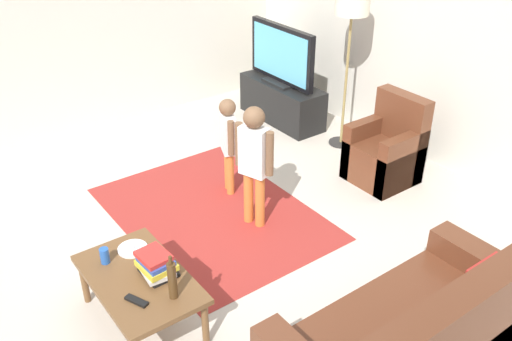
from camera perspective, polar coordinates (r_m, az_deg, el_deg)
ground at (r=4.75m, az=-5.92°, el=-8.98°), size 7.80×7.80×0.00m
wall_back at (r=6.01m, az=19.27°, el=12.65°), size 6.00×0.12×2.70m
wall_left at (r=6.70m, az=-20.38°, el=14.13°), size 0.12×6.00×2.70m
area_rug at (r=5.28m, az=-4.47°, el=-4.36°), size 2.20×1.60×0.01m
tv_stand at (r=7.02m, az=2.66°, el=7.03°), size 1.20×0.44×0.50m
tv at (r=6.79m, az=2.64°, el=11.69°), size 1.10×0.28×0.71m
armchair at (r=5.83m, az=13.30°, el=1.79°), size 0.60×0.60×0.90m
floor_lamp at (r=6.06m, az=9.82°, el=15.90°), size 0.36×0.36×1.78m
child_near_tv at (r=5.32m, az=-2.87°, el=3.38°), size 0.31×0.19×0.99m
child_center at (r=4.77m, az=-0.19°, el=1.45°), size 0.37×0.21×1.15m
coffee_table at (r=4.02m, az=-11.89°, el=-11.14°), size 1.00×0.60×0.42m
book_stack at (r=3.93m, az=-10.21°, el=-9.50°), size 0.29×0.23×0.17m
bottle at (r=3.70m, az=-8.59°, el=-11.04°), size 0.06×0.06×0.34m
tv_remote at (r=3.79m, az=-12.16°, el=-12.94°), size 0.18×0.11×0.02m
soda_can at (r=4.13m, az=-15.27°, el=-8.43°), size 0.07×0.07×0.12m
plate at (r=4.23m, az=-12.53°, el=-7.84°), size 0.22×0.22×0.02m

